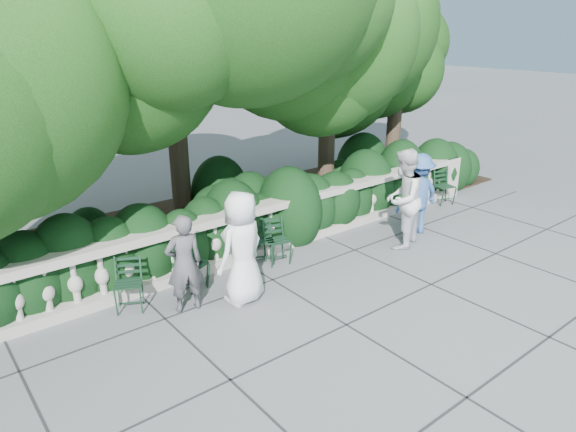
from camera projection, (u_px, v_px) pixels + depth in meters
ground at (325, 289)px, 8.51m from camera, size 90.00×90.00×0.00m
balustrade at (262, 230)px, 9.66m from camera, size 12.00×0.44×1.00m
shrub_hedge at (228, 235)px, 10.71m from camera, size 15.00×2.60×1.70m
tree_canopy at (245, 33)px, 9.87m from camera, size 15.04×6.52×6.78m
chair_a at (130, 314)px, 7.75m from camera, size 0.61×0.63×0.84m
chair_b at (201, 292)px, 8.40m from camera, size 0.60×0.62×0.84m
chair_c at (200, 290)px, 8.48m from camera, size 0.57×0.59×0.84m
chair_d at (281, 266)px, 9.32m from camera, size 0.53×0.56×0.84m
chair_e at (264, 266)px, 9.32m from camera, size 0.61×0.62×0.84m
chair_f at (447, 206)px, 12.44m from camera, size 0.56×0.58×0.84m
person_businessman at (242, 248)px, 7.86m from camera, size 1.00×0.78×1.80m
person_woman_grey at (184, 264)px, 7.63m from camera, size 0.62×0.46×1.54m
person_casual_man at (403, 199)px, 9.84m from camera, size 1.15×1.03×1.95m
person_older_blue at (417, 194)px, 10.51m from camera, size 1.14×0.70×1.70m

